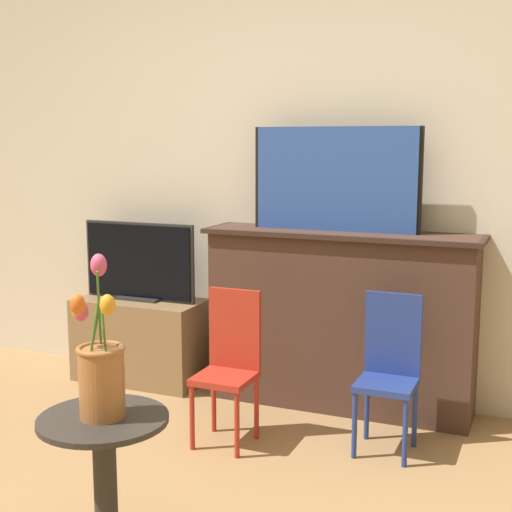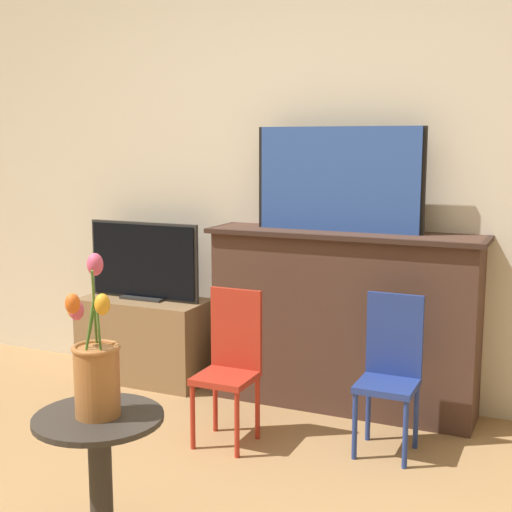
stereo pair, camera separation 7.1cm
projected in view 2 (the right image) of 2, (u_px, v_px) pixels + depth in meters
The scene contains 9 objects.
wall_back at pixel (313, 156), 3.95m from camera, with size 8.00×0.06×2.70m.
fireplace_mantel at pixel (343, 318), 3.82m from camera, with size 1.47×0.36×0.96m.
painting at pixel (338, 179), 3.72m from camera, with size 0.90×0.03×0.55m.
tv_stand at pixel (145, 339), 4.31m from camera, with size 0.77×0.38×0.50m.
tv_monitor at pixel (144, 262), 4.24m from camera, with size 0.72×0.12×0.46m.
chair_red at pixel (231, 359), 3.40m from camera, with size 0.26×0.26×0.73m.
chair_blue at pixel (390, 366), 3.29m from camera, with size 0.26×0.26×0.73m.
side_table at pixel (100, 466), 2.43m from camera, with size 0.44×0.44×0.52m.
vase_tulips at pixel (96, 368), 2.38m from camera, with size 0.19×0.25×0.53m.
Camera 2 is at (1.34, -1.64, 1.43)m, focal length 50.00 mm.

